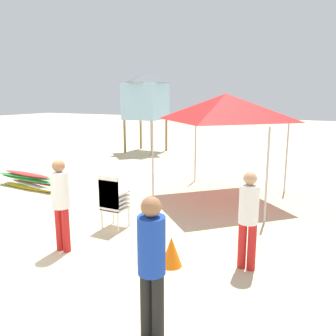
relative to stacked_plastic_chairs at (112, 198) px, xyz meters
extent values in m
plane|color=beige|center=(-0.51, -1.83, -0.70)|extent=(80.00, 80.00, 0.00)
cube|color=silver|center=(0.00, 0.10, -0.26)|extent=(0.48, 0.48, 0.04)
cube|color=silver|center=(0.00, -0.12, -0.06)|extent=(0.48, 0.04, 0.40)
cube|color=silver|center=(0.00, 0.10, -0.17)|extent=(0.48, 0.48, 0.04)
cube|color=silver|center=(0.00, -0.12, 0.03)|extent=(0.48, 0.04, 0.40)
cube|color=silver|center=(0.00, 0.10, -0.08)|extent=(0.48, 0.48, 0.04)
cube|color=silver|center=(0.00, -0.12, 0.12)|extent=(0.48, 0.04, 0.40)
cube|color=silver|center=(0.00, 0.10, 0.01)|extent=(0.48, 0.48, 0.04)
cube|color=silver|center=(0.00, -0.12, 0.21)|extent=(0.48, 0.04, 0.40)
cube|color=silver|center=(0.00, 0.10, 0.10)|extent=(0.48, 0.48, 0.04)
cube|color=silver|center=(0.00, -0.12, 0.30)|extent=(0.48, 0.04, 0.40)
cylinder|color=silver|center=(0.21, 0.31, -0.49)|extent=(0.04, 0.04, 0.42)
cylinder|color=silver|center=(-0.21, 0.31, -0.49)|extent=(0.04, 0.04, 0.42)
cylinder|color=silver|center=(0.21, -0.11, -0.49)|extent=(0.04, 0.04, 0.42)
cylinder|color=silver|center=(-0.21, -0.11, -0.49)|extent=(0.04, 0.04, 0.42)
ellipsoid|color=yellow|center=(-4.31, 1.58, -0.66)|extent=(2.39, 0.39, 0.08)
ellipsoid|color=white|center=(-4.26, 1.62, -0.58)|extent=(2.22, 0.71, 0.08)
ellipsoid|color=red|center=(-4.46, 1.77, -0.50)|extent=(2.54, 0.62, 0.08)
ellipsoid|color=green|center=(-4.41, 1.63, -0.42)|extent=(2.54, 0.44, 0.08)
ellipsoid|color=green|center=(-4.47, 1.66, -0.34)|extent=(2.39, 0.38, 0.08)
ellipsoid|color=red|center=(-4.45, 1.65, -0.26)|extent=(2.04, 0.45, 0.08)
cylinder|color=black|center=(2.39, -2.67, -0.27)|extent=(0.14, 0.14, 0.85)
cylinder|color=black|center=(2.55, -2.67, -0.27)|extent=(0.14, 0.14, 0.85)
cylinder|color=#193FB2|center=(2.47, -2.67, 0.49)|extent=(0.32, 0.32, 0.68)
sphere|color=#9E6B47|center=(2.47, -2.67, 0.95)|extent=(0.23, 0.23, 0.23)
cylinder|color=red|center=(2.94, -0.46, -0.30)|extent=(0.14, 0.14, 0.81)
cylinder|color=red|center=(3.10, -0.46, -0.30)|extent=(0.14, 0.14, 0.81)
cylinder|color=white|center=(3.02, -0.46, 0.43)|extent=(0.32, 0.32, 0.64)
sphere|color=tan|center=(3.02, -0.46, 0.85)|extent=(0.22, 0.22, 0.22)
cylinder|color=red|center=(-0.27, -1.30, -0.28)|extent=(0.14, 0.14, 0.84)
cylinder|color=red|center=(-0.11, -1.30, -0.28)|extent=(0.14, 0.14, 0.84)
cylinder|color=white|center=(-0.19, -1.30, 0.47)|extent=(0.32, 0.32, 0.66)
sphere|color=#9E6B47|center=(-0.19, -1.30, 0.92)|extent=(0.23, 0.23, 0.23)
cylinder|color=#B2B2B7|center=(-0.06, 1.88, 0.39)|extent=(0.05, 0.05, 2.18)
cylinder|color=#B2B2B7|center=(2.85, 1.88, 0.39)|extent=(0.05, 0.05, 2.18)
cylinder|color=#B2B2B7|center=(-0.06, 4.79, 0.39)|extent=(0.05, 0.05, 2.18)
cylinder|color=#B2B2B7|center=(2.85, 4.79, 0.39)|extent=(0.05, 0.05, 2.18)
pyramid|color=red|center=(1.40, 3.34, 1.84)|extent=(2.91, 2.91, 0.72)
cylinder|color=olive|center=(-5.53, 8.80, 0.13)|extent=(0.12, 0.12, 1.66)
cylinder|color=olive|center=(-3.97, 8.80, 0.13)|extent=(0.12, 0.12, 1.66)
cylinder|color=olive|center=(-5.53, 10.36, 0.13)|extent=(0.12, 0.12, 1.66)
cylinder|color=olive|center=(-3.97, 10.36, 0.13)|extent=(0.12, 0.12, 1.66)
cube|color=#9BCCEA|center=(-4.75, 9.58, 1.86)|extent=(1.80, 1.80, 1.80)
pyramid|color=#4C5156|center=(-4.75, 9.58, 2.99)|extent=(1.98, 1.98, 0.45)
cone|color=orange|center=(1.87, -0.93, -0.44)|extent=(0.36, 0.36, 0.52)
camera|label=1|loc=(4.27, -5.84, 2.14)|focal=37.23mm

